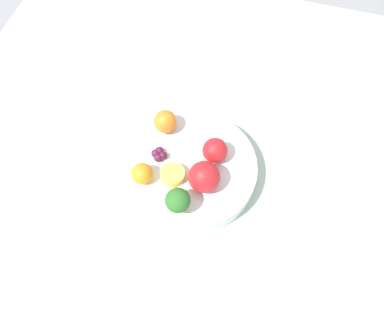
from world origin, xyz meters
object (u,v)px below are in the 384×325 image
Objects in this scene: orange_front at (165,122)px; small_cup at (173,175)px; apple_green at (204,177)px; broccoli at (180,201)px; grape_cluster at (159,155)px; apple_red at (215,150)px; orange_back at (142,174)px; bowl at (192,170)px.

small_cup is (-0.11, -0.05, -0.01)m from orange_front.
broccoli is at bearing 154.09° from apple_green.
orange_front is at bearing 6.23° from grape_cluster.
apple_red is at bearing -15.41° from broccoli.
grape_cluster is at bearing 72.04° from apple_green.
apple_green is 0.11m from grape_cluster.
apple_red reaches higher than grape_cluster.
orange_back is at bearing 176.55° from orange_front.
orange_front is at bearing 46.98° from apple_green.
bowl is 0.07m from apple_green.
broccoli reaches higher than orange_front.
orange_back is (-0.12, 0.01, -0.00)m from orange_front.
broccoli is at bearing 164.59° from apple_red.
grape_cluster reaches higher than bowl.
small_cup is (-0.00, 0.06, -0.02)m from apple_green.
apple_red is 0.11m from grape_cluster.
bowl is 4.40× the size of broccoli.
apple_red is at bearing -4.41° from apple_green.
small_cup reaches higher than bowl.
orange_front is at bearing -3.45° from orange_back.
broccoli is at bearing -142.14° from grape_cluster.
broccoli is 1.18× the size of apple_red.
apple_green is at bearing -133.02° from orange_front.
apple_green is 0.07m from small_cup.
broccoli reaches higher than orange_back.
apple_green is at bearing -135.17° from bowl.
bowl is 5.47× the size of orange_front.
broccoli reaches higher than bowl.
orange_back is at bearing 100.34° from apple_green.
grape_cluster is (-0.07, -0.01, -0.02)m from orange_front.
bowl is 0.08m from grape_cluster.
bowl is at bearing 2.40° from broccoli.
bowl is at bearing -89.67° from grape_cluster.
bowl is at bearing 44.83° from apple_green.
orange_front is 1.00× the size of small_cup.
broccoli is 0.12m from grape_cluster.
orange_back reaches higher than small_cup.
small_cup is at bearing 141.48° from bowl.
apple_red is at bearing -108.49° from orange_front.
grape_cluster is (0.09, 0.07, -0.03)m from broccoli.
apple_red is 0.15m from orange_back.
broccoli is 0.97× the size of apple_green.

